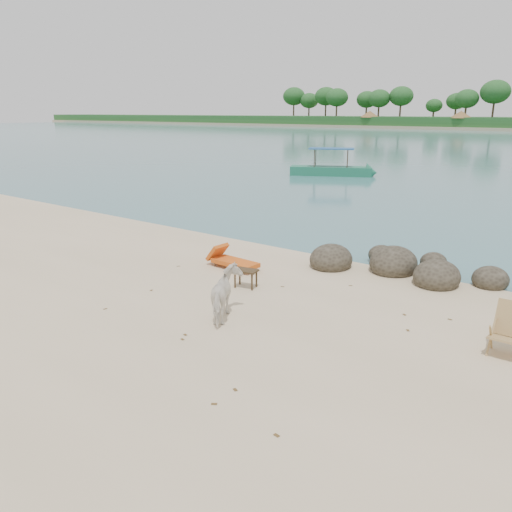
{
  "coord_description": "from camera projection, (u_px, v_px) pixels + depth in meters",
  "views": [
    {
      "loc": [
        6.76,
        -7.9,
        4.6
      ],
      "look_at": [
        -0.68,
        2.0,
        1.0
      ],
      "focal_mm": 35.0,
      "sensor_mm": 36.0,
      "label": 1
    }
  ],
  "objects": [
    {
      "name": "deck_chair",
      "position": [
        507.0,
        333.0,
        9.56
      ],
      "size": [
        0.66,
        0.72,
        1.02
      ],
      "primitive_type": null,
      "rotation": [
        0.0,
        0.0,
        -0.01
      ],
      "color": "tan",
      "rests_on": "ground"
    },
    {
      "name": "lounge_chair",
      "position": [
        235.0,
        261.0,
        14.99
      ],
      "size": [
        1.89,
        0.76,
        0.56
      ],
      "primitive_type": null,
      "rotation": [
        0.0,
        0.0,
        -0.06
      ],
      "color": "orange",
      "rests_on": "ground"
    },
    {
      "name": "dead_leaves",
      "position": [
        260.0,
        317.0,
        11.56
      ],
      "size": [
        8.01,
        6.72,
        0.0
      ],
      "color": "brown",
      "rests_on": "ground"
    },
    {
      "name": "boulders",
      "position": [
        402.0,
        268.0,
        14.51
      ],
      "size": [
        6.39,
        3.04,
        1.03
      ],
      "rotation": [
        0.0,
        0.0,
        -0.13
      ],
      "color": "#2C271D",
      "rests_on": "ground"
    },
    {
      "name": "side_table",
      "position": [
        246.0,
        280.0,
        13.39
      ],
      "size": [
        0.69,
        0.53,
        0.5
      ],
      "primitive_type": null,
      "rotation": [
        0.0,
        0.0,
        0.23
      ],
      "color": "black",
      "rests_on": "ground"
    },
    {
      "name": "boat_near",
      "position": [
        331.0,
        153.0,
        37.05
      ],
      "size": [
        6.71,
        4.29,
        3.27
      ],
      "primitive_type": null,
      "rotation": [
        0.0,
        0.0,
        0.45
      ],
      "color": "#1D6A4D",
      "rests_on": "water"
    },
    {
      "name": "cow",
      "position": [
        227.0,
        296.0,
        11.28
      ],
      "size": [
        1.29,
        1.51,
        1.17
      ],
      "primitive_type": "imported",
      "rotation": [
        0.0,
        0.0,
        3.72
      ],
      "color": "silver",
      "rests_on": "ground"
    }
  ]
}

